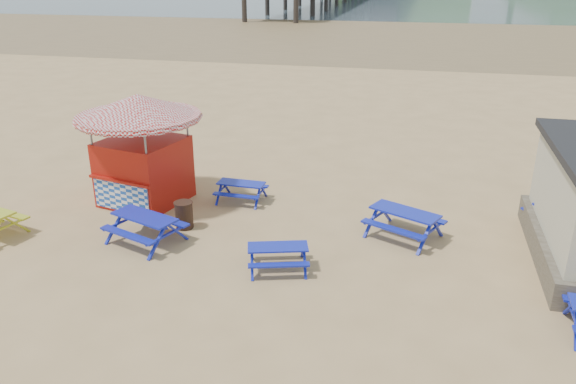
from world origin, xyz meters
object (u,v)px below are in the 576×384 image
(ice_cream_kiosk, at_px, (141,135))
(litter_bin, at_px, (184,215))
(picnic_table_blue_b, at_px, (404,224))
(picnic_table_blue_a, at_px, (241,192))

(ice_cream_kiosk, distance_m, litter_bin, 3.20)
(picnic_table_blue_b, distance_m, litter_bin, 6.42)
(picnic_table_blue_a, distance_m, litter_bin, 2.58)
(picnic_table_blue_a, xyz_separation_m, ice_cream_kiosk, (-3.05, -0.75, 1.93))
(picnic_table_blue_b, xyz_separation_m, ice_cream_kiosk, (-8.41, 0.73, 1.85))
(ice_cream_kiosk, bearing_deg, picnic_table_blue_b, 7.20)
(ice_cream_kiosk, xyz_separation_m, litter_bin, (2.05, -1.63, -1.83))
(litter_bin, bearing_deg, picnic_table_blue_a, 67.08)
(litter_bin, bearing_deg, picnic_table_blue_b, 8.08)
(picnic_table_blue_a, relative_size, litter_bin, 1.92)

